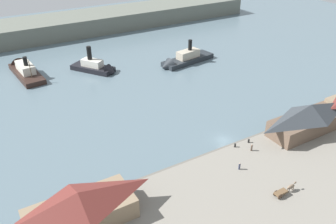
# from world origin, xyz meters

# --- Properties ---
(ground_plane) EXTENTS (320.00, 320.00, 0.00)m
(ground_plane) POSITION_xyz_m (0.00, 0.00, 0.00)
(ground_plane) COLOR slate
(quay_promenade) EXTENTS (110.00, 36.00, 1.20)m
(quay_promenade) POSITION_xyz_m (0.00, -22.00, 0.60)
(quay_promenade) COLOR gray
(quay_promenade) RESTS_ON ground
(seawall_edge) EXTENTS (110.00, 0.80, 1.00)m
(seawall_edge) POSITION_xyz_m (0.00, -3.60, 0.50)
(seawall_edge) COLOR #666159
(seawall_edge) RESTS_ON ground
(ferry_shed_west_terminal) EXTENTS (19.58, 9.07, 7.02)m
(ferry_shed_west_terminal) POSITION_xyz_m (-40.01, -9.01, 4.77)
(ferry_shed_west_terminal) COLOR #847056
(ferry_shed_west_terminal) RESTS_ON quay_promenade
(ferry_shed_customs_shed) EXTENTS (22.17, 8.00, 7.67)m
(ferry_shed_customs_shed) POSITION_xyz_m (19.88, -8.75, 5.10)
(ferry_shed_customs_shed) COLOR brown
(ferry_shed_customs_shed) RESTS_ON quay_promenade
(horse_cart) EXTENTS (5.61, 1.33, 1.87)m
(horse_cart) POSITION_xyz_m (-2.69, -22.59, 2.13)
(horse_cart) COLOR brown
(horse_cart) RESTS_ON quay_promenade
(pedestrian_standing_center) EXTENTS (0.42, 0.42, 1.71)m
(pedestrian_standing_center) POSITION_xyz_m (-5.38, -12.01, 1.98)
(pedestrian_standing_center) COLOR #33384C
(pedestrian_standing_center) RESTS_ON quay_promenade
(pedestrian_near_west_shed) EXTENTS (0.43, 0.43, 1.72)m
(pedestrian_near_west_shed) POSITION_xyz_m (1.73, -8.12, 1.98)
(pedestrian_near_west_shed) COLOR #4C3D33
(pedestrian_near_west_shed) RESTS_ON quay_promenade
(mooring_post_west) EXTENTS (0.44, 0.44, 0.90)m
(mooring_post_west) POSITION_xyz_m (3.46, -5.24, 1.65)
(mooring_post_west) COLOR black
(mooring_post_west) RESTS_ON quay_promenade
(mooring_post_east) EXTENTS (0.44, 0.44, 0.90)m
(mooring_post_east) POSITION_xyz_m (-0.65, -4.99, 1.65)
(mooring_post_east) COLOR black
(mooring_post_east) RESTS_ON quay_promenade
(ferry_approaching_west) EXTENTS (24.57, 9.81, 10.68)m
(ferry_approaching_west) POSITION_xyz_m (19.16, 49.19, 1.49)
(ferry_approaching_west) COLOR #23282D
(ferry_approaching_west) RESTS_ON ground
(ferry_mid_harbor) EXTENTS (8.76, 24.46, 10.09)m
(ferry_mid_harbor) POSITION_xyz_m (-34.82, 70.57, 1.50)
(ferry_mid_harbor) COLOR black
(ferry_mid_harbor) RESTS_ON ground
(ferry_departing_north) EXTENTS (14.52, 17.59, 10.91)m
(ferry_departing_north) POSITION_xyz_m (-11.60, 58.73, 1.56)
(ferry_departing_north) COLOR black
(ferry_departing_north) RESTS_ON ground
(far_headland) EXTENTS (180.00, 24.00, 8.00)m
(far_headland) POSITION_xyz_m (0.00, 110.00, 4.00)
(far_headland) COLOR #60665B
(far_headland) RESTS_ON ground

